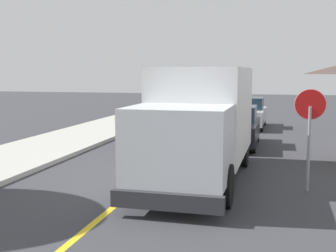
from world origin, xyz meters
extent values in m
cube|color=gold|center=(0.00, 10.00, 0.00)|extent=(0.16, 56.00, 0.01)
cube|color=white|center=(1.48, 10.47, 1.90)|extent=(2.47, 5.04, 2.60)
cube|color=silver|center=(1.43, 6.97, 1.45)|extent=(2.31, 2.03, 1.70)
cube|color=#1E2D3D|center=(1.41, 6.07, 1.82)|extent=(2.04, 0.11, 0.75)
cube|color=#2D2D33|center=(1.41, 5.89, 0.42)|extent=(2.40, 0.24, 0.36)
cylinder|color=black|center=(2.48, 7.15, 0.50)|extent=(0.31, 1.00, 1.00)
cylinder|color=black|center=(0.38, 7.18, 0.50)|extent=(0.31, 1.00, 1.00)
cylinder|color=black|center=(2.55, 11.70, 0.50)|extent=(0.31, 1.00, 1.00)
cylinder|color=black|center=(0.45, 11.73, 0.50)|extent=(0.31, 1.00, 1.00)
cube|color=black|center=(1.95, 15.67, 0.65)|extent=(1.82, 4.41, 0.76)
cube|color=#1E2D3D|center=(1.95, 15.82, 1.35)|extent=(1.59, 1.81, 0.64)
cylinder|color=black|center=(2.73, 14.26, 0.32)|extent=(0.22, 0.64, 0.64)
cylinder|color=black|center=(1.15, 14.27, 0.32)|extent=(0.22, 0.64, 0.64)
cylinder|color=black|center=(2.74, 17.07, 0.32)|extent=(0.22, 0.64, 0.64)
cylinder|color=black|center=(1.16, 17.08, 0.32)|extent=(0.22, 0.64, 0.64)
cube|color=#B7B7BC|center=(2.05, 22.07, 0.65)|extent=(1.91, 4.44, 0.76)
cube|color=#1E2D3D|center=(2.05, 22.22, 1.35)|extent=(1.63, 1.84, 0.64)
cylinder|color=black|center=(2.80, 20.65, 0.32)|extent=(0.24, 0.65, 0.64)
cylinder|color=black|center=(1.22, 20.69, 0.32)|extent=(0.24, 0.65, 0.64)
cylinder|color=black|center=(2.87, 23.46, 0.32)|extent=(0.24, 0.65, 0.64)
cylinder|color=black|center=(1.29, 23.50, 0.32)|extent=(0.24, 0.65, 0.64)
cylinder|color=gray|center=(4.39, 9.05, 1.10)|extent=(0.08, 0.08, 2.20)
cylinder|color=red|center=(4.39, 9.08, 2.25)|extent=(0.76, 0.03, 0.76)
cylinder|color=white|center=(4.39, 9.10, 2.25)|extent=(0.80, 0.02, 0.80)
camera|label=1|loc=(3.55, -2.73, 3.07)|focal=47.47mm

